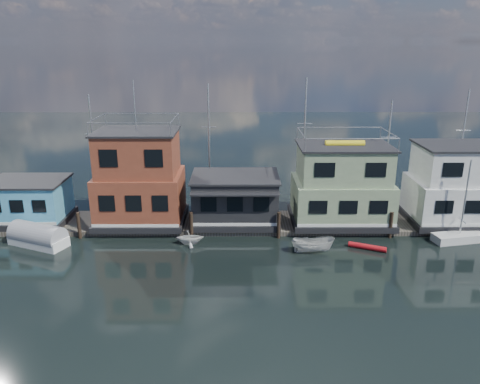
{
  "coord_description": "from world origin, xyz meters",
  "views": [
    {
      "loc": [
        -0.22,
        -25.58,
        15.12
      ],
      "look_at": [
        -0.09,
        12.0,
        3.0
      ],
      "focal_mm": 35.0,
      "sensor_mm": 36.0,
      "label": 1
    }
  ],
  "objects_px": {
    "houseboat_dark": "(235,199)",
    "houseboat_white": "(460,186)",
    "houseboat_blue": "(29,201)",
    "day_sailer": "(459,237)",
    "red_kayak": "(367,247)",
    "motorboat": "(313,245)",
    "houseboat_red": "(140,180)",
    "dinghy_white": "(190,237)",
    "houseboat_green": "(342,186)",
    "tarp_runabout": "(38,237)"
  },
  "relations": [
    {
      "from": "houseboat_blue",
      "to": "tarp_runabout",
      "type": "xyz_separation_m",
      "value": [
        2.22,
        -4.12,
        -1.5
      ]
    },
    {
      "from": "red_kayak",
      "to": "motorboat",
      "type": "distance_m",
      "value": 4.31
    },
    {
      "from": "houseboat_blue",
      "to": "motorboat",
      "type": "bearing_deg",
      "value": -13.4
    },
    {
      "from": "houseboat_dark",
      "to": "day_sailer",
      "type": "distance_m",
      "value": 18.23
    },
    {
      "from": "houseboat_blue",
      "to": "houseboat_green",
      "type": "bearing_deg",
      "value": 0.0
    },
    {
      "from": "houseboat_dark",
      "to": "houseboat_green",
      "type": "height_order",
      "value": "houseboat_green"
    },
    {
      "from": "houseboat_red",
      "to": "red_kayak",
      "type": "distance_m",
      "value": 19.18
    },
    {
      "from": "houseboat_white",
      "to": "day_sailer",
      "type": "xyz_separation_m",
      "value": [
        -1.22,
        -3.52,
        -3.14
      ]
    },
    {
      "from": "houseboat_dark",
      "to": "houseboat_white",
      "type": "height_order",
      "value": "houseboat_white"
    },
    {
      "from": "houseboat_blue",
      "to": "houseboat_dark",
      "type": "relative_size",
      "value": 0.86
    },
    {
      "from": "houseboat_green",
      "to": "red_kayak",
      "type": "height_order",
      "value": "houseboat_green"
    },
    {
      "from": "day_sailer",
      "to": "motorboat",
      "type": "xyz_separation_m",
      "value": [
        -11.93,
        -2.04,
        0.22
      ]
    },
    {
      "from": "red_kayak",
      "to": "dinghy_white",
      "type": "distance_m",
      "value": 13.69
    },
    {
      "from": "tarp_runabout",
      "to": "red_kayak",
      "type": "bearing_deg",
      "value": 21.27
    },
    {
      "from": "houseboat_blue",
      "to": "day_sailer",
      "type": "relative_size",
      "value": 0.97
    },
    {
      "from": "houseboat_red",
      "to": "houseboat_white",
      "type": "xyz_separation_m",
      "value": [
        27.0,
        0.0,
        -0.57
      ]
    },
    {
      "from": "houseboat_blue",
      "to": "houseboat_red",
      "type": "distance_m",
      "value": 9.69
    },
    {
      "from": "houseboat_red",
      "to": "day_sailer",
      "type": "distance_m",
      "value": 26.28
    },
    {
      "from": "tarp_runabout",
      "to": "dinghy_white",
      "type": "bearing_deg",
      "value": 24.06
    },
    {
      "from": "houseboat_green",
      "to": "dinghy_white",
      "type": "xyz_separation_m",
      "value": [
        -12.55,
        -3.96,
        -2.97
      ]
    },
    {
      "from": "houseboat_dark",
      "to": "red_kayak",
      "type": "bearing_deg",
      "value": -26.3
    },
    {
      "from": "day_sailer",
      "to": "dinghy_white",
      "type": "xyz_separation_m",
      "value": [
        -21.32,
        -0.44,
        0.18
      ]
    },
    {
      "from": "houseboat_red",
      "to": "houseboat_white",
      "type": "relative_size",
      "value": 1.41
    },
    {
      "from": "day_sailer",
      "to": "dinghy_white",
      "type": "relative_size",
      "value": 3.03
    },
    {
      "from": "houseboat_red",
      "to": "tarp_runabout",
      "type": "height_order",
      "value": "houseboat_red"
    },
    {
      "from": "houseboat_blue",
      "to": "day_sailer",
      "type": "xyz_separation_m",
      "value": [
        35.28,
        -3.52,
        -1.8
      ]
    },
    {
      "from": "motorboat",
      "to": "houseboat_red",
      "type": "bearing_deg",
      "value": 69.13
    },
    {
      "from": "houseboat_dark",
      "to": "tarp_runabout",
      "type": "distance_m",
      "value": 15.92
    },
    {
      "from": "red_kayak",
      "to": "day_sailer",
      "type": "bearing_deg",
      "value": 35.08
    },
    {
      "from": "tarp_runabout",
      "to": "red_kayak",
      "type": "distance_m",
      "value": 25.41
    },
    {
      "from": "houseboat_red",
      "to": "houseboat_dark",
      "type": "bearing_deg",
      "value": -0.14
    },
    {
      "from": "houseboat_dark",
      "to": "houseboat_white",
      "type": "xyz_separation_m",
      "value": [
        19.0,
        0.02,
        1.12
      ]
    },
    {
      "from": "day_sailer",
      "to": "dinghy_white",
      "type": "distance_m",
      "value": 21.33
    },
    {
      "from": "houseboat_green",
      "to": "motorboat",
      "type": "relative_size",
      "value": 2.63
    },
    {
      "from": "day_sailer",
      "to": "red_kayak",
      "type": "bearing_deg",
      "value": 179.53
    },
    {
      "from": "houseboat_green",
      "to": "houseboat_dark",
      "type": "bearing_deg",
      "value": -179.88
    },
    {
      "from": "dinghy_white",
      "to": "houseboat_red",
      "type": "bearing_deg",
      "value": 43.57
    },
    {
      "from": "dinghy_white",
      "to": "houseboat_blue",
      "type": "bearing_deg",
      "value": 69.36
    },
    {
      "from": "houseboat_blue",
      "to": "houseboat_white",
      "type": "relative_size",
      "value": 0.76
    },
    {
      "from": "houseboat_white",
      "to": "motorboat",
      "type": "distance_m",
      "value": 14.57
    },
    {
      "from": "tarp_runabout",
      "to": "red_kayak",
      "type": "xyz_separation_m",
      "value": [
        25.39,
        -0.89,
        -0.5
      ]
    },
    {
      "from": "day_sailer",
      "to": "red_kayak",
      "type": "height_order",
      "value": "day_sailer"
    },
    {
      "from": "houseboat_green",
      "to": "motorboat",
      "type": "height_order",
      "value": "houseboat_green"
    },
    {
      "from": "houseboat_green",
      "to": "houseboat_white",
      "type": "height_order",
      "value": "houseboat_green"
    },
    {
      "from": "tarp_runabout",
      "to": "motorboat",
      "type": "relative_size",
      "value": 1.56
    },
    {
      "from": "houseboat_blue",
      "to": "houseboat_red",
      "type": "xyz_separation_m",
      "value": [
        9.5,
        0.0,
        1.9
      ]
    },
    {
      "from": "motorboat",
      "to": "dinghy_white",
      "type": "bearing_deg",
      "value": 81.32
    },
    {
      "from": "dinghy_white",
      "to": "motorboat",
      "type": "height_order",
      "value": "motorboat"
    },
    {
      "from": "dinghy_white",
      "to": "motorboat",
      "type": "relative_size",
      "value": 0.68
    },
    {
      "from": "houseboat_blue",
      "to": "red_kayak",
      "type": "relative_size",
      "value": 2.26
    }
  ]
}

